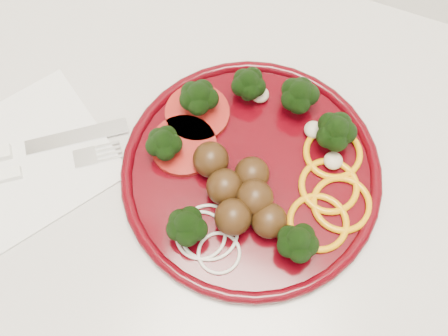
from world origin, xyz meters
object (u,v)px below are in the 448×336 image
at_px(knife, 6,152).
at_px(plate, 251,169).
at_px(fork, 5,176).
at_px(napkin, 30,157).

bearing_deg(knife, plate, -20.27).
bearing_deg(plate, fork, -157.43).
relative_size(plate, knife, 1.56).
relative_size(plate, napkin, 1.72).
xyz_separation_m(plate, knife, (-0.28, -0.08, -0.01)).
bearing_deg(fork, plate, -14.36).
bearing_deg(fork, knife, 83.00).
relative_size(plate, fork, 1.75).
bearing_deg(plate, napkin, -163.09).
distance_m(plate, knife, 0.29).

